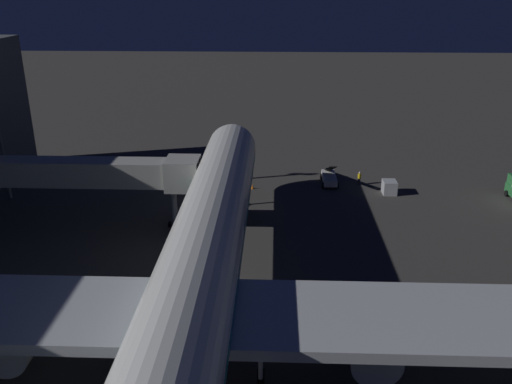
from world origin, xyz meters
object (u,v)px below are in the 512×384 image
object	(u,v)px
belt_loader	(329,177)
baggage_container_near_belt	(389,187)
traffic_cone_nose_starboard	(216,186)
airliner_at_gate	(193,293)
jet_bridge	(91,173)
traffic_cone_nose_port	(253,187)
ground_crew_by_belt_loader	(359,177)

from	to	relation	value
belt_loader	baggage_container_near_belt	xyz separation A→B (m)	(-6.74, 3.10, -0.06)
traffic_cone_nose_starboard	airliner_at_gate	bearing A→B (deg)	93.91
airliner_at_gate	baggage_container_near_belt	bearing A→B (deg)	-120.31
airliner_at_gate	belt_loader	bearing A→B (deg)	-108.56
jet_bridge	traffic_cone_nose_starboard	bearing A→B (deg)	-134.56
airliner_at_gate	baggage_container_near_belt	world-z (taller)	airliner_at_gate
jet_bridge	traffic_cone_nose_port	size ratio (longest dim) A/B	45.22
belt_loader	traffic_cone_nose_port	world-z (taller)	belt_loader
baggage_container_near_belt	ground_crew_by_belt_loader	world-z (taller)	ground_crew_by_belt_loader
traffic_cone_nose_port	belt_loader	bearing A→B (deg)	-166.98
jet_bridge	ground_crew_by_belt_loader	bearing A→B (deg)	-155.23
belt_loader	ground_crew_by_belt_loader	distance (m)	3.65
baggage_container_near_belt	ground_crew_by_belt_loader	xyz separation A→B (m)	(3.09, -2.88, 0.13)
airliner_at_gate	traffic_cone_nose_port	xyz separation A→B (m)	(-2.20, -32.21, -5.32)
airliner_at_gate	traffic_cone_nose_starboard	bearing A→B (deg)	-86.09
ground_crew_by_belt_loader	airliner_at_gate	bearing A→B (deg)	66.03
ground_crew_by_belt_loader	traffic_cone_nose_port	bearing A→B (deg)	8.50
baggage_container_near_belt	traffic_cone_nose_starboard	bearing A→B (deg)	-2.62
airliner_at_gate	ground_crew_by_belt_loader	distance (m)	37.67
ground_crew_by_belt_loader	traffic_cone_nose_port	size ratio (longest dim) A/B	3.01
baggage_container_near_belt	airliner_at_gate	bearing A→B (deg)	59.69
traffic_cone_nose_starboard	belt_loader	bearing A→B (deg)	-171.07
airliner_at_gate	traffic_cone_nose_port	world-z (taller)	airliner_at_gate
jet_bridge	baggage_container_near_belt	bearing A→B (deg)	-162.02
airliner_at_gate	traffic_cone_nose_port	size ratio (longest dim) A/B	119.41
airliner_at_gate	baggage_container_near_belt	xyz separation A→B (m)	(-18.28, -31.27, -4.81)
jet_bridge	ground_crew_by_belt_loader	size ratio (longest dim) A/B	15.04
belt_loader	traffic_cone_nose_port	bearing A→B (deg)	13.02
belt_loader	baggage_container_near_belt	distance (m)	7.42
ground_crew_by_belt_loader	belt_loader	bearing A→B (deg)	-3.44
jet_bridge	traffic_cone_nose_port	bearing A→B (deg)	-144.06
airliner_at_gate	jet_bridge	size ratio (longest dim) A/B	2.64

